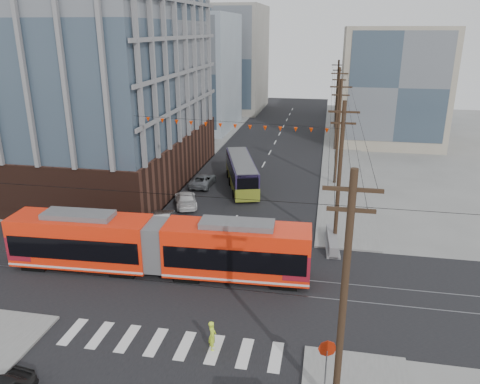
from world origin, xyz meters
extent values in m
plane|color=slate|center=(0.00, 0.00, 0.00)|extent=(160.00, 160.00, 0.00)
cube|color=#381E16|center=(-22.00, 23.00, 14.30)|extent=(30.00, 25.00, 28.60)
cube|color=#8C99A5|center=(-17.00, 52.00, 9.00)|extent=(18.00, 16.00, 18.00)
cube|color=gray|center=(16.00, 48.00, 8.00)|extent=(14.00, 14.00, 16.00)
cube|color=gray|center=(-14.00, 72.00, 10.00)|extent=(16.00, 18.00, 20.00)
cube|color=#8C99A5|center=(18.00, 68.00, 7.00)|extent=(16.00, 16.00, 14.00)
cylinder|color=black|center=(8.50, -6.00, 5.50)|extent=(0.30, 0.30, 11.00)
cylinder|color=black|center=(8.50, 56.00, 5.50)|extent=(0.30, 0.30, 11.00)
imported|color=#A5A5A5|center=(-5.51, 11.01, 0.78)|extent=(2.58, 4.99, 1.57)
imported|color=silver|center=(-5.19, 16.72, 0.67)|extent=(3.39, 4.96, 1.33)
imported|color=slate|center=(-5.17, 22.71, 0.64)|extent=(2.17, 4.64, 1.28)
imported|color=#D8FF34|center=(2.29, -2.95, 0.82)|extent=(0.53, 0.68, 1.65)
cube|color=slate|center=(8.30, 10.57, 0.44)|extent=(1.31, 4.50, 0.89)
camera|label=1|loc=(7.48, -22.54, 15.74)|focal=35.00mm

